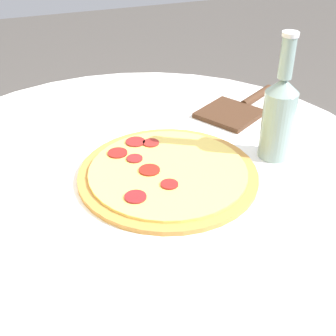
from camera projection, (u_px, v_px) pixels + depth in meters
The scene contains 4 objects.
table at pixel (142, 240), 1.04m from camera, with size 1.07×1.07×0.73m.
pizza at pixel (167, 173), 0.93m from camera, with size 0.36×0.36×0.02m.
beer_bottle at pixel (279, 114), 0.94m from camera, with size 0.07×0.07×0.27m.
pizza_paddle at pixel (236, 109), 1.17m from camera, with size 0.20×0.26×0.02m.
Camera 1 is at (-0.75, 0.21, 1.26)m, focal length 50.00 mm.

